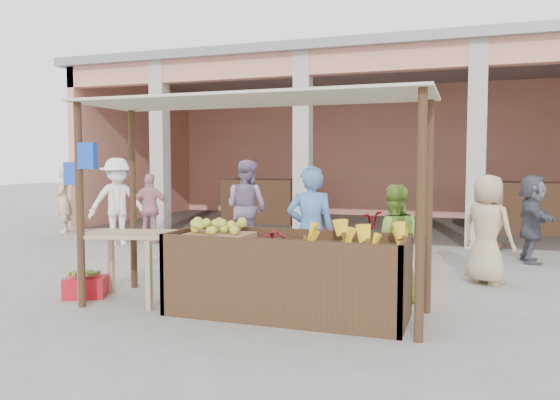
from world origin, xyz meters
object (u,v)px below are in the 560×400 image
at_px(fruit_stall, 287,279).
at_px(red_crate, 86,287).
at_px(vendor_green, 393,240).
at_px(motorcycle, 342,241).
at_px(side_table, 129,244).
at_px(vendor_blue, 311,227).

xyz_separation_m(fruit_stall, red_crate, (-2.61, -0.06, -0.27)).
xyz_separation_m(vendor_green, motorcycle, (-0.92, 1.33, -0.25)).
distance_m(side_table, vendor_blue, 2.23).
relative_size(side_table, vendor_blue, 0.67).
distance_m(side_table, motorcycle, 3.18).
bearing_deg(side_table, vendor_blue, 11.34).
bearing_deg(vendor_blue, motorcycle, -108.51).
height_order(fruit_stall, red_crate, fruit_stall).
xyz_separation_m(fruit_stall, vendor_green, (1.02, 1.02, 0.34)).
distance_m(red_crate, vendor_blue, 2.90).
height_order(side_table, vendor_green, vendor_green).
bearing_deg(side_table, vendor_green, 5.27).
bearing_deg(vendor_green, side_table, 3.97).
relative_size(fruit_stall, red_crate, 5.32).
height_order(fruit_stall, vendor_green, vendor_green).
xyz_separation_m(side_table, vendor_blue, (2.01, 0.95, 0.17)).
bearing_deg(vendor_green, motorcycle, -70.43).
relative_size(vendor_blue, vendor_green, 1.17).
height_order(side_table, red_crate, side_table).
xyz_separation_m(red_crate, vendor_blue, (2.63, 0.98, 0.74)).
relative_size(vendor_green, motorcycle, 0.78).
distance_m(fruit_stall, vendor_green, 1.48).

